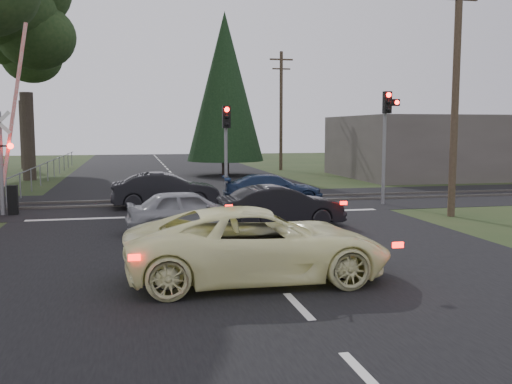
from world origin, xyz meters
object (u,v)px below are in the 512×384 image
object	(u,v)px
traffic_signal_right	(387,125)
utility_pole_mid	(281,108)
crossing_signal	(7,159)
traffic_signal_center	(226,138)
utility_pole_far	(227,116)
silver_car	(188,210)
blue_sedan	(273,189)
utility_pole_near	(456,85)
dark_hatchback	(281,207)
dark_car_far	(166,190)
cream_coupe	(258,244)

from	to	relation	value
traffic_signal_right	utility_pole_mid	world-z (taller)	utility_pole_mid
crossing_signal	traffic_signal_center	world-z (taller)	crossing_signal
utility_pole_far	silver_car	size ratio (longest dim) A/B	2.37
traffic_signal_right	utility_pole_mid	size ratio (longest dim) A/B	0.52
blue_sedan	utility_pole_near	bearing A→B (deg)	-126.19
dark_hatchback	silver_car	world-z (taller)	dark_hatchback
utility_pole_near	utility_pole_far	size ratio (longest dim) A/B	1.00
crossing_signal	dark_hatchback	size ratio (longest dim) A/B	1.72
utility_pole_near	blue_sedan	distance (m)	8.37
utility_pole_far	dark_hatchback	size ratio (longest dim) A/B	2.23
traffic_signal_right	blue_sedan	distance (m)	5.44
crossing_signal	dark_car_far	xyz separation A→B (m)	(5.76, 0.74, -1.35)
cream_coupe	dark_hatchback	bearing A→B (deg)	-18.48
traffic_signal_center	dark_hatchback	bearing A→B (deg)	-81.28
traffic_signal_center	dark_car_far	distance (m)	3.28
dark_hatchback	crossing_signal	bearing A→B (deg)	58.92
dark_hatchback	utility_pole_near	bearing A→B (deg)	-86.76
traffic_signal_center	crossing_signal	bearing A→B (deg)	-173.85
traffic_signal_right	dark_car_far	bearing A→B (deg)	173.39
crossing_signal	utility_pole_mid	distance (m)	25.78
utility_pole_near	silver_car	distance (m)	10.53
silver_car	dark_car_far	distance (m)	5.51
utility_pole_mid	dark_hatchback	xyz separation A→B (m)	(-6.65, -24.86, -4.06)
silver_car	traffic_signal_right	bearing A→B (deg)	-67.47
utility_pole_near	utility_pole_far	bearing A→B (deg)	90.00
silver_car	dark_car_far	world-z (taller)	dark_car_far
utility_pole_far	cream_coupe	world-z (taller)	utility_pole_far
utility_pole_near	dark_hatchback	distance (m)	7.84
traffic_signal_center	silver_car	xyz separation A→B (m)	(-2.16, -5.65, -2.16)
traffic_signal_center	blue_sedan	size ratio (longest dim) A/B	0.96
traffic_signal_right	traffic_signal_center	distance (m)	6.68
utility_pole_mid	cream_coupe	distance (m)	32.57
silver_car	blue_sedan	size ratio (longest dim) A/B	0.89
utility_pole_near	blue_sedan	xyz separation A→B (m)	(-5.48, 4.81, -4.11)
crossing_signal	dark_car_far	bearing A→B (deg)	7.29
utility_pole_mid	dark_car_far	bearing A→B (deg)	-117.20
silver_car	blue_sedan	distance (m)	7.13
traffic_signal_center	blue_sedan	xyz separation A→B (m)	(2.02, 0.13, -2.19)
silver_car	cream_coupe	bearing A→B (deg)	-176.64
utility_pole_mid	blue_sedan	distance (m)	20.37
dark_hatchback	blue_sedan	bearing A→B (deg)	-15.76
traffic_signal_right	utility_pole_far	xyz separation A→B (m)	(0.95, 45.53, 1.41)
traffic_signal_center	dark_car_far	size ratio (longest dim) A/B	0.96
silver_car	crossing_signal	bearing A→B (deg)	47.60
crossing_signal	dark_hatchback	distance (m)	10.33
traffic_signal_right	cream_coupe	world-z (taller)	traffic_signal_right
traffic_signal_right	dark_hatchback	world-z (taller)	traffic_signal_right
crossing_signal	utility_pole_mid	size ratio (longest dim) A/B	0.77
utility_pole_near	dark_car_far	bearing A→B (deg)	155.68
dark_hatchback	dark_car_far	distance (m)	6.34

